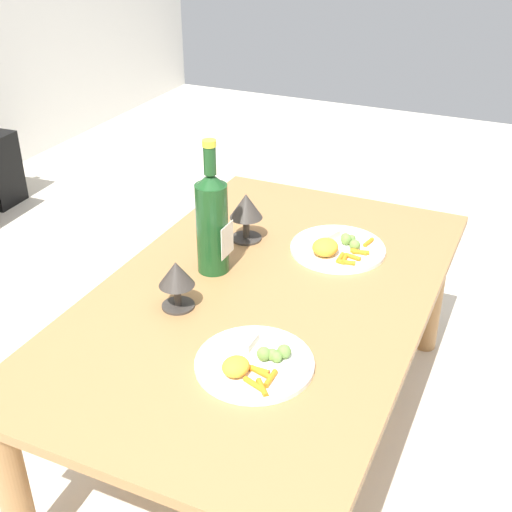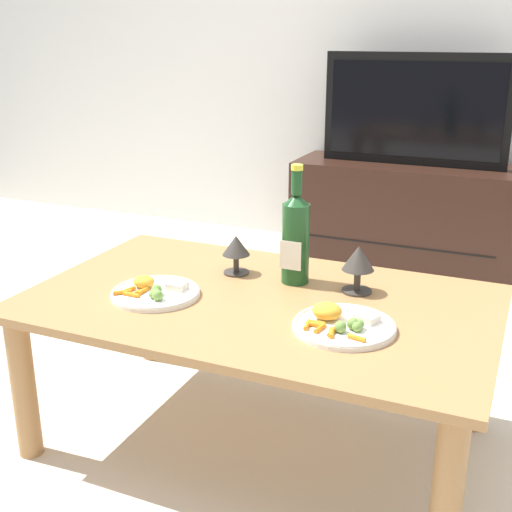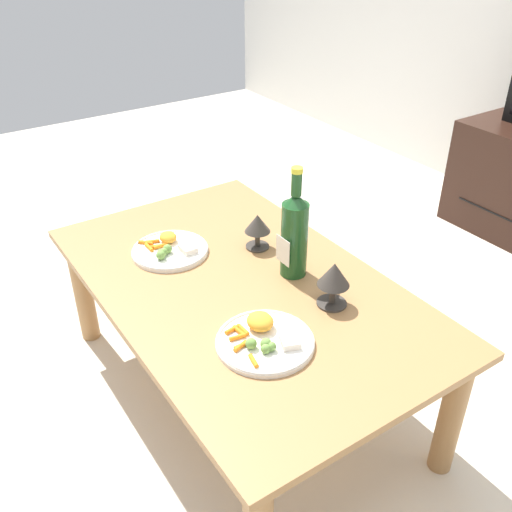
% 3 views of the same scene
% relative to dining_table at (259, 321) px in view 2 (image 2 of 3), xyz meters
% --- Properties ---
extents(ground_plane, '(6.40, 6.40, 0.00)m').
position_rel_dining_table_xyz_m(ground_plane, '(0.00, 0.00, -0.40)').
color(ground_plane, beige).
extents(back_wall, '(6.40, 0.10, 2.60)m').
position_rel_dining_table_xyz_m(back_wall, '(0.00, 2.13, 0.90)').
color(back_wall, silver).
rests_on(back_wall, ground_plane).
extents(dining_table, '(1.32, 0.80, 0.47)m').
position_rel_dining_table_xyz_m(dining_table, '(0.00, 0.00, 0.00)').
color(dining_table, '#9E7042').
rests_on(dining_table, ground_plane).
extents(tv_stand, '(1.19, 0.44, 0.54)m').
position_rel_dining_table_xyz_m(tv_stand, '(0.07, 1.81, -0.13)').
color(tv_stand, black).
rests_on(tv_stand, ground_plane).
extents(tv_screen, '(0.93, 0.05, 0.55)m').
position_rel_dining_table_xyz_m(tv_screen, '(0.07, 1.81, 0.42)').
color(tv_screen, black).
rests_on(tv_screen, tv_stand).
extents(wine_bottle, '(0.08, 0.09, 0.36)m').
position_rel_dining_table_xyz_m(wine_bottle, '(0.05, 0.17, 0.22)').
color(wine_bottle, '#19471E').
rests_on(wine_bottle, dining_table).
extents(goblet_left, '(0.09, 0.09, 0.12)m').
position_rel_dining_table_xyz_m(goblet_left, '(-0.15, 0.16, 0.15)').
color(goblet_left, '#38332D').
rests_on(goblet_left, dining_table).
extents(goblet_right, '(0.09, 0.09, 0.14)m').
position_rel_dining_table_xyz_m(goblet_right, '(0.24, 0.16, 0.17)').
color(goblet_right, '#38332D').
rests_on(goblet_right, dining_table).
extents(dinner_plate_left, '(0.26, 0.26, 0.05)m').
position_rel_dining_table_xyz_m(dinner_plate_left, '(-0.28, -0.10, 0.08)').
color(dinner_plate_left, white).
rests_on(dinner_plate_left, dining_table).
extents(dinner_plate_right, '(0.26, 0.26, 0.06)m').
position_rel_dining_table_xyz_m(dinner_plate_right, '(0.28, -0.10, 0.08)').
color(dinner_plate_right, white).
rests_on(dinner_plate_right, dining_table).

